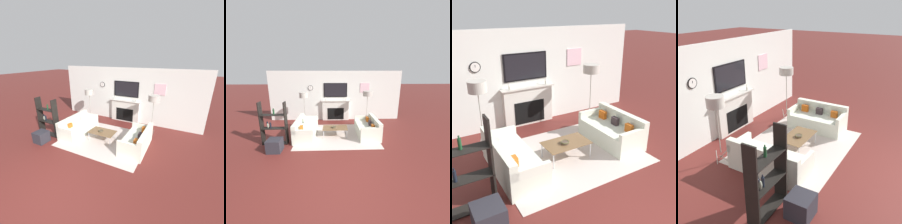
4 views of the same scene
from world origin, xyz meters
TOP-DOWN VIEW (x-y plane):
  - ground_plane at (0.00, 0.00)m, footprint 60.00×60.00m
  - fireplace_wall at (0.00, 4.96)m, footprint 7.20×0.28m
  - area_rug at (0.00, 2.73)m, footprint 3.28×2.60m
  - couch_left at (-1.33, 2.74)m, footprint 0.80×1.87m
  - couch_right at (1.33, 2.73)m, footprint 0.83×1.67m
  - coffee_table at (-0.08, 2.65)m, footprint 1.03×0.63m
  - decorative_bowl at (-0.13, 2.62)m, footprint 0.19×0.19m
  - floor_lamp_left at (-1.56, 3.99)m, footprint 0.42×0.42m
  - floor_lamp_right at (1.56, 3.99)m, footprint 0.46×0.46m
  - shelf_unit at (-2.36, 2.06)m, footprint 0.93×0.28m
  - ottoman at (-2.17, 1.47)m, footprint 0.47×0.47m

SIDE VIEW (x-z plane):
  - ground_plane at x=0.00m, z-range 0.00..0.00m
  - area_rug at x=0.00m, z-range 0.00..0.01m
  - ottoman at x=-2.17m, z-range 0.00..0.44m
  - couch_left at x=-1.33m, z-range -0.10..0.65m
  - couch_right at x=1.33m, z-range -0.10..0.66m
  - coffee_table at x=-0.08m, z-range 0.17..0.55m
  - decorative_bowl at x=-0.13m, z-range 0.39..0.44m
  - shelf_unit at x=-2.36m, z-range -0.05..1.56m
  - fireplace_wall at x=0.00m, z-range -0.12..2.58m
  - floor_lamp_left at x=-1.56m, z-range 0.69..2.39m
  - floor_lamp_right at x=1.56m, z-range 0.72..2.46m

